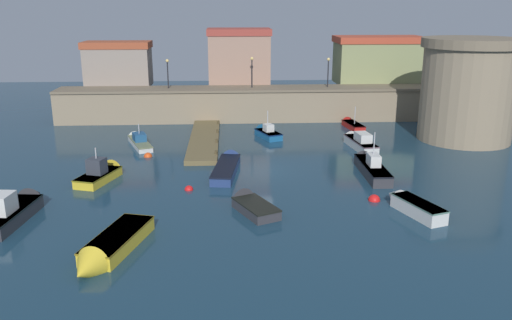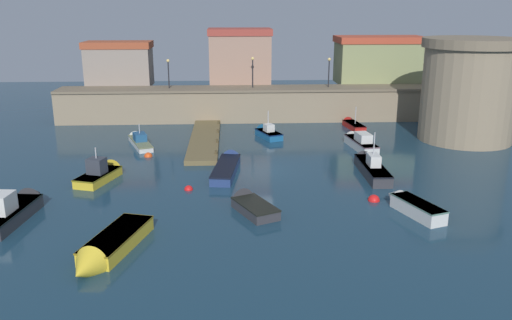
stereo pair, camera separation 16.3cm
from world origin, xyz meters
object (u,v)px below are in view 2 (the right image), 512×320
object	(u,v)px
mooring_buoy_0	(374,201)
quay_lamp_1	(253,67)
quay_lamp_0	(168,69)
moored_boat_10	(16,208)
moored_boat_3	(358,141)
moored_boat_7	(228,165)
moored_boat_2	(138,140)
moored_boat_9	(351,124)
moored_boat_5	(412,205)
fortress_tower	(469,90)
moored_boat_6	(104,172)
moored_boat_1	(107,249)
mooring_buoy_2	(189,190)
quay_lamp_2	(329,67)
mooring_buoy_1	(148,156)
moored_boat_8	(370,166)
moored_boat_0	(249,204)
moored_boat_4	(266,132)

from	to	relation	value
mooring_buoy_0	quay_lamp_1	bearing A→B (deg)	104.85
quay_lamp_0	moored_boat_10	bearing A→B (deg)	-103.22
moored_boat_3	moored_boat_7	distance (m)	12.67
quay_lamp_1	moored_boat_3	bearing A→B (deg)	-53.42
moored_boat_2	moored_boat_9	world-z (taller)	moored_boat_9
moored_boat_5	moored_boat_7	world-z (taller)	moored_boat_7
moored_boat_2	moored_boat_5	size ratio (longest dim) A/B	1.33
fortress_tower	moored_boat_6	bearing A→B (deg)	-162.29
moored_boat_1	moored_boat_2	bearing A→B (deg)	-158.75
mooring_buoy_2	mooring_buoy_0	bearing A→B (deg)	-12.57
quay_lamp_2	moored_boat_10	distance (m)	34.81
quay_lamp_0	moored_boat_6	size ratio (longest dim) A/B	0.58
fortress_tower	quay_lamp_2	world-z (taller)	fortress_tower
quay_lamp_0	mooring_buoy_1	world-z (taller)	quay_lamp_0
fortress_tower	moored_boat_2	world-z (taller)	fortress_tower
quay_lamp_1	moored_boat_3	distance (m)	15.19
moored_boat_1	moored_boat_7	world-z (taller)	moored_boat_1
moored_boat_1	mooring_buoy_0	world-z (taller)	moored_boat_1
moored_boat_5	mooring_buoy_1	bearing A→B (deg)	34.02
moored_boat_7	moored_boat_8	world-z (taller)	moored_boat_8
moored_boat_7	moored_boat_9	xyz separation A→B (m)	(12.30, 13.61, -0.07)
moored_boat_0	mooring_buoy_0	bearing A→B (deg)	-107.16
moored_boat_0	moored_boat_7	size ratio (longest dim) A/B	0.59
quay_lamp_0	mooring_buoy_1	size ratio (longest dim) A/B	4.42
moored_boat_4	moored_boat_8	distance (m)	13.13
moored_boat_0	moored_boat_8	bearing A→B (deg)	-77.76
moored_boat_0	moored_boat_3	bearing A→B (deg)	-60.34
fortress_tower	quay_lamp_0	bearing A→B (deg)	160.67
moored_boat_2	mooring_buoy_0	xyz separation A→B (m)	(16.95, -14.97, -0.34)
quay_lamp_2	moored_boat_7	world-z (taller)	quay_lamp_2
moored_boat_7	mooring_buoy_2	bearing A→B (deg)	156.73
moored_boat_1	moored_boat_5	bearing A→B (deg)	122.21
fortress_tower	mooring_buoy_0	distance (m)	19.72
moored_boat_0	moored_boat_4	world-z (taller)	moored_boat_4
quay_lamp_2	moored_boat_0	distance (m)	27.62
moored_boat_4	moored_boat_2	bearing A→B (deg)	79.28
mooring_buoy_0	moored_boat_3	bearing A→B (deg)	80.89
moored_boat_8	moored_boat_10	bearing A→B (deg)	108.86
quay_lamp_0	moored_boat_7	xyz separation A→B (m)	(6.02, -17.49, -5.08)
quay_lamp_0	mooring_buoy_0	distance (m)	29.22
quay_lamp_1	moored_boat_6	world-z (taller)	quay_lamp_1
quay_lamp_2	moored_boat_1	xyz separation A→B (m)	(-16.38, -31.28, -5.08)
moored_boat_0	moored_boat_8	xyz separation A→B (m)	(9.02, 6.90, 0.16)
quay_lamp_0	moored_boat_6	world-z (taller)	quay_lamp_0
moored_boat_7	moored_boat_4	bearing A→B (deg)	-11.58
moored_boat_2	quay_lamp_1	bearing A→B (deg)	-68.05
moored_boat_1	moored_boat_10	xyz separation A→B (m)	(-6.29, 5.34, 0.14)
quay_lamp_1	moored_boat_4	distance (m)	9.05
mooring_buoy_2	moored_boat_3	bearing A→B (deg)	36.86
fortress_tower	moored_boat_5	size ratio (longest dim) A/B	1.86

